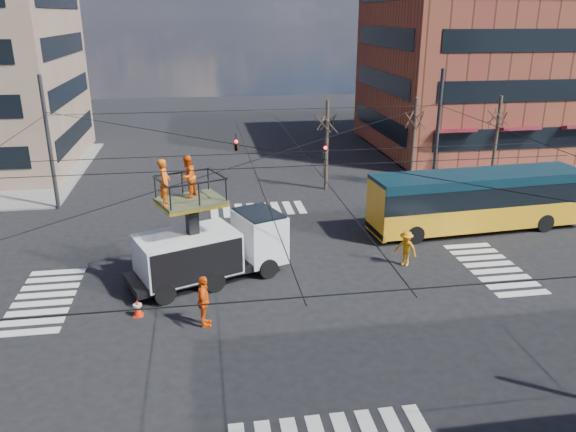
# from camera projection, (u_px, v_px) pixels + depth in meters

# --- Properties ---
(ground) EXTENTS (120.00, 120.00, 0.00)m
(ground) POSITION_uv_depth(u_px,v_px,m) (281.00, 282.00, 24.82)
(ground) COLOR black
(ground) RESTS_ON ground
(sidewalk_ne) EXTENTS (18.00, 18.00, 0.12)m
(sidewalk_ne) POSITION_uv_depth(u_px,v_px,m) (491.00, 154.00, 47.37)
(sidewalk_ne) COLOR slate
(sidewalk_ne) RESTS_ON ground
(crosswalks) EXTENTS (22.40, 22.40, 0.02)m
(crosswalks) POSITION_uv_depth(u_px,v_px,m) (281.00, 282.00, 24.81)
(crosswalks) COLOR silver
(crosswalks) RESTS_ON ground
(building_ne) EXTENTS (20.06, 16.06, 14.00)m
(building_ne) POSITION_uv_depth(u_px,v_px,m) (495.00, 66.00, 47.93)
(building_ne) COLOR brown
(building_ne) RESTS_ON ground
(overhead_network) EXTENTS (24.24, 24.24, 8.00)m
(overhead_network) POSITION_uv_depth(u_px,v_px,m) (278.00, 187.00, 23.73)
(overhead_network) COLOR #2D2D30
(overhead_network) RESTS_ON ground
(tree_a) EXTENTS (2.00, 2.00, 6.00)m
(tree_a) POSITION_uv_depth(u_px,v_px,m) (327.00, 121.00, 36.52)
(tree_a) COLOR #382B21
(tree_a) RESTS_ON ground
(tree_b) EXTENTS (2.00, 2.00, 6.00)m
(tree_b) POSITION_uv_depth(u_px,v_px,m) (415.00, 119.00, 37.40)
(tree_b) COLOR #382B21
(tree_b) RESTS_ON ground
(tree_c) EXTENTS (2.00, 2.00, 6.00)m
(tree_c) POSITION_uv_depth(u_px,v_px,m) (499.00, 116.00, 38.27)
(tree_c) COLOR #382B21
(tree_c) RESTS_ON ground
(utility_truck) EXTENTS (7.36, 4.70, 5.80)m
(utility_truck) POSITION_uv_depth(u_px,v_px,m) (211.00, 238.00, 24.54)
(utility_truck) COLOR black
(utility_truck) RESTS_ON ground
(city_bus) EXTENTS (11.98, 3.49, 3.20)m
(city_bus) POSITION_uv_depth(u_px,v_px,m) (477.00, 199.00, 30.41)
(city_bus) COLOR gold
(city_bus) RESTS_ON ground
(traffic_cone) EXTENTS (0.36, 0.36, 0.73)m
(traffic_cone) POSITION_uv_depth(u_px,v_px,m) (138.00, 308.00, 21.96)
(traffic_cone) COLOR #FF2A0A
(traffic_cone) RESTS_ON ground
(worker_ground) EXTENTS (0.56, 1.23, 2.06)m
(worker_ground) POSITION_uv_depth(u_px,v_px,m) (204.00, 302.00, 21.04)
(worker_ground) COLOR #FF6010
(worker_ground) RESTS_ON ground
(flagger) EXTENTS (1.23, 1.25, 1.72)m
(flagger) POSITION_uv_depth(u_px,v_px,m) (406.00, 248.00, 26.25)
(flagger) COLOR #FB9F0F
(flagger) RESTS_ON ground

